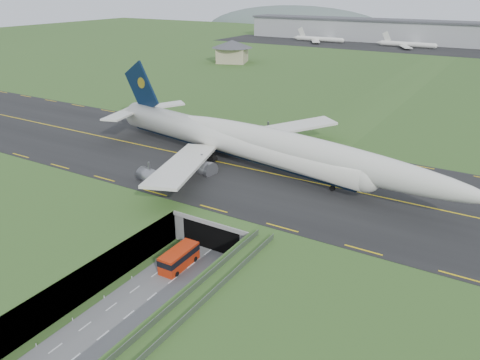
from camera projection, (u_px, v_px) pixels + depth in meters
The scene contains 10 objects.
ground at pixel (184, 272), 77.71m from camera, with size 900.00×900.00×0.00m, color #304F1F.
airfield_deck at pixel (183, 257), 76.55m from camera, with size 800.00×800.00×6.00m, color gray.
trench_road at pixel (154, 295), 71.75m from camera, with size 12.00×75.00×0.20m, color slate.
taxiway at pixel (275, 174), 101.43m from camera, with size 800.00×44.00×0.18m, color black.
tunnel_portal at pixel (236, 215), 89.63m from camera, with size 17.00×22.30×6.00m.
guideway at pixel (158, 340), 55.32m from camera, with size 3.00×53.00×7.05m.
jumbo_jet at pixel (252, 144), 103.53m from camera, with size 97.35×61.53×20.64m.
shuttle_tram at pixel (179, 258), 78.43m from camera, with size 3.18×7.98×3.23m.
service_building at pixel (232, 49), 244.62m from camera, with size 27.13×27.13×11.56m.
cargo_terminal at pixel (459, 34), 308.95m from camera, with size 320.00×67.00×15.60m.
Camera 1 is at (41.92, -51.51, 44.17)m, focal length 35.00 mm.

